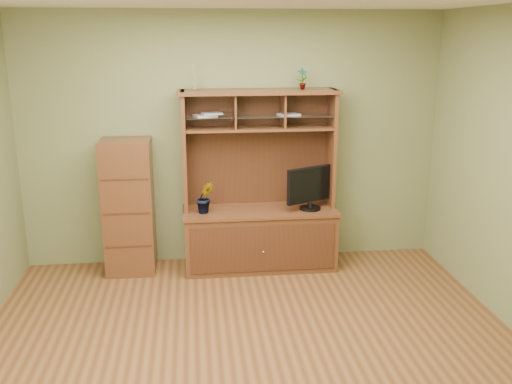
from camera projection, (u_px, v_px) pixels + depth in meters
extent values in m
cube|color=#563218|center=(252.00, 351.00, 4.58)|extent=(4.50, 4.00, 0.02)
cube|color=olive|center=(232.00, 140.00, 6.14)|extent=(4.50, 0.02, 2.70)
cube|color=olive|center=(305.00, 319.00, 2.29)|extent=(4.50, 0.02, 2.70)
cube|color=#4E2B16|center=(260.00, 239.00, 6.16)|extent=(1.60, 0.55, 0.62)
cube|color=#341C0E|center=(263.00, 249.00, 5.89)|extent=(1.50, 0.01, 0.50)
sphere|color=silver|center=(263.00, 252.00, 5.88)|extent=(0.02, 0.02, 0.02)
cube|color=#4E2B16|center=(260.00, 211.00, 6.07)|extent=(1.64, 0.59, 0.03)
cube|color=#4E2B16|center=(184.00, 151.00, 5.91)|extent=(0.04, 0.35, 1.25)
cube|color=#4E2B16|center=(331.00, 148.00, 6.08)|extent=(0.04, 0.35, 1.25)
cube|color=#341C0E|center=(257.00, 147.00, 6.15)|extent=(1.52, 0.02, 1.25)
cube|color=#4E2B16|center=(259.00, 92.00, 5.83)|extent=(1.66, 0.40, 0.04)
cube|color=#4E2B16|center=(259.00, 129.00, 5.93)|extent=(1.52, 0.32, 0.02)
cube|color=#4E2B16|center=(235.00, 111.00, 5.86)|extent=(0.02, 0.31, 0.35)
cube|color=#4E2B16|center=(283.00, 110.00, 5.91)|extent=(0.02, 0.31, 0.35)
cube|color=silver|center=(259.00, 116.00, 5.89)|extent=(1.50, 0.27, 0.01)
cylinder|color=black|center=(310.00, 208.00, 6.06)|extent=(0.22, 0.22, 0.02)
cylinder|color=black|center=(310.00, 204.00, 6.05)|extent=(0.04, 0.04, 0.07)
cube|color=black|center=(311.00, 185.00, 5.99)|extent=(0.54, 0.29, 0.38)
imported|color=#2A511B|center=(205.00, 197.00, 5.90)|extent=(0.20, 0.17, 0.34)
imported|color=#345D20|center=(302.00, 79.00, 5.85)|extent=(0.13, 0.10, 0.22)
cylinder|color=silver|center=(194.00, 86.00, 5.74)|extent=(0.05, 0.05, 0.09)
cylinder|color=#9D894E|center=(194.00, 72.00, 5.71)|extent=(0.03, 0.03, 0.17)
cube|color=#A09FA4|center=(205.00, 116.00, 5.84)|extent=(0.26, 0.22, 0.02)
cube|color=#A09FA4|center=(212.00, 114.00, 5.84)|extent=(0.22, 0.19, 0.02)
cube|color=#A09FA4|center=(289.00, 114.00, 5.93)|extent=(0.24, 0.21, 0.02)
cube|color=#4E2B16|center=(129.00, 207.00, 5.95)|extent=(0.51, 0.46, 1.42)
cube|color=#341C0E|center=(129.00, 247.00, 5.82)|extent=(0.47, 0.01, 0.02)
cube|color=#341C0E|center=(126.00, 214.00, 5.73)|extent=(0.47, 0.01, 0.01)
cube|color=#341C0E|center=(124.00, 179.00, 5.63)|extent=(0.47, 0.01, 0.02)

